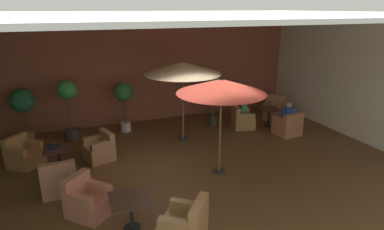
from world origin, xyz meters
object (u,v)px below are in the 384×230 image
Objects in this scene: open_laptop at (54,148)px; armchair_front_right_east at (185,225)px; potted_tree_mid_left at (68,101)px; iced_drink_cup at (54,145)px; armchair_front_left_north at (60,181)px; armchair_front_left_east at (100,149)px; potted_tree_mid_right at (213,90)px; armchair_front_left_south at (24,155)px; armchair_mid_center_north at (274,110)px; patron_blue_shirt at (244,109)px; cafe_table_mid_center at (269,113)px; cafe_table_front_right at (131,204)px; potted_tree_left_corner at (124,97)px; armchair_front_right_north at (87,201)px; armchair_mid_center_east at (242,119)px; armchair_mid_center_south at (288,126)px; patron_by_window at (288,114)px; cafe_table_front_left at (58,153)px; potted_tree_right_corner at (23,105)px; patio_umbrella_center_beige at (221,87)px; patio_umbrella_tall_red at (183,68)px.

armchair_front_right_east is at bearing -59.02° from open_laptop.
iced_drink_cup is (-0.49, -2.15, -0.58)m from potted_tree_mid_left.
armchair_front_left_east is (1.10, 1.49, -0.00)m from armchair_front_left_north.
iced_drink_cup is at bearing 119.50° from armchair_front_right_east.
armchair_front_left_south is at bearing -169.75° from potted_tree_mid_right.
armchair_mid_center_north reaches higher than armchair_front_left_north.
armchair_mid_center_north is 1.73× the size of patron_blue_shirt.
cafe_table_mid_center is 0.37× the size of potted_tree_mid_right.
cafe_table_front_right is 0.45× the size of potted_tree_left_corner.
armchair_front_left_north is at bearing 123.41° from cafe_table_front_right.
armchair_mid_center_east is at bearing 31.45° from armchair_front_right_north.
armchair_mid_center_north is 0.61× the size of potted_tree_left_corner.
armchair_mid_center_south is 7.32m from potted_tree_mid_left.
cafe_table_front_right is 5.59m from potted_tree_left_corner.
cafe_table_front_right is 0.40× the size of potted_tree_mid_left.
patron_by_window reaches higher than open_laptop.
cafe_table_front_left is 0.41× the size of potted_tree_left_corner.
armchair_front_left_east is at bearing -70.88° from potted_tree_mid_left.
cafe_table_mid_center is 0.39× the size of potted_tree_right_corner.
potted_tree_right_corner is (-3.07, 6.46, 0.90)m from armchair_front_right_east.
patron_by_window is 2.13× the size of open_laptop.
potted_tree_right_corner is at bearing 161.67° from armchair_mid_center_south.
armchair_front_right_north is 8.38m from armchair_mid_center_north.
armchair_front_left_south is 3.63m from potted_tree_left_corner.
cafe_table_front_left is 1.18× the size of patron_blue_shirt.
armchair_front_left_east reaches higher than iced_drink_cup.
armchair_mid_center_north is 1.27× the size of armchair_mid_center_south.
potted_tree_left_corner reaches higher than patron_blue_shirt.
potted_tree_right_corner is at bearing 106.30° from armchair_front_right_north.
potted_tree_right_corner reaches higher than patron_blue_shirt.
armchair_mid_center_south is (5.15, 3.74, 0.01)m from armchair_front_right_east.
armchair_front_left_north is 1.33m from iced_drink_cup.
patron_blue_shirt reaches higher than armchair_front_right_east.
patio_umbrella_center_beige reaches higher than potted_tree_right_corner.
cafe_table_mid_center is 4.55m from patio_umbrella_center_beige.
cafe_table_front_left and cafe_table_mid_center have the same top height.
armchair_front_left_south is 7.13m from armchair_mid_center_east.
patio_umbrella_tall_red is 1.29× the size of potted_tree_mid_left.
armchair_mid_center_east is 0.37× the size of patio_umbrella_tall_red.
armchair_front_left_north is 0.97× the size of armchair_front_left_east.
armchair_mid_center_south is at bearing 35.96° from armchair_front_right_east.
patio_umbrella_center_beige is at bearing 50.72° from armchair_front_right_east.
armchair_front_left_south is 0.95× the size of armchair_front_right_east.
patron_blue_shirt is 6.48m from open_laptop.
cafe_table_mid_center is 8.34m from potted_tree_right_corner.
armchair_front_left_south is 0.99× the size of armchair_front_right_north.
potted_tree_mid_right reaches higher than cafe_table_front_right.
armchair_mid_center_south is 1.66m from patron_blue_shirt.
patio_umbrella_center_beige is 4.06m from patron_by_window.
patio_umbrella_tall_red is at bearing 10.51° from armchair_front_left_east.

